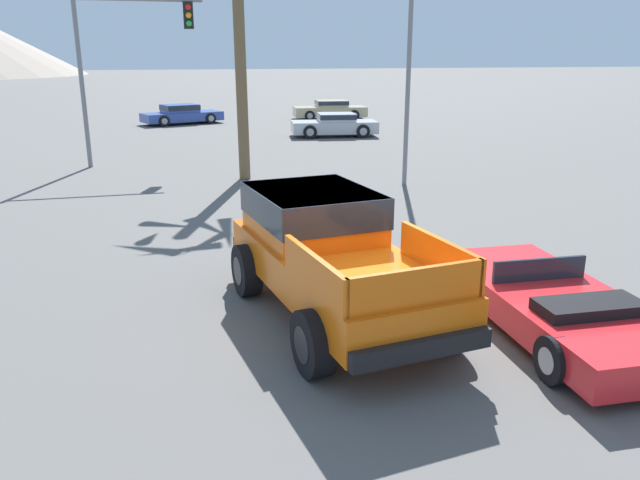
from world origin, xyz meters
The scene contains 8 objects.
ground_plane centered at (0.00, 0.00, 0.00)m, with size 320.00×320.00×0.00m, color #5B5956.
orange_pickup_truck centered at (-0.45, -0.02, 1.06)m, with size 2.83×5.36×1.86m.
red_convertible_car centered at (2.61, -1.65, 0.40)m, with size 2.11×4.58×0.97m.
parked_car_silver centered at (5.70, 21.10, 0.59)m, with size 4.40×2.31×1.14m.
parked_car_tan centered at (7.76, 29.37, 0.60)m, with size 4.66×2.32×1.17m.
parked_car_blue centered at (-1.43, 28.87, 0.58)m, with size 4.88×3.09×1.13m.
traffic_light_main centered at (-3.69, 14.89, 4.23)m, with size 4.41×0.38×6.02m.
street_lamp_post centered at (4.54, 9.03, 4.89)m, with size 0.90×0.24×8.21m.
Camera 1 is at (-2.91, -9.03, 3.98)m, focal length 35.00 mm.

